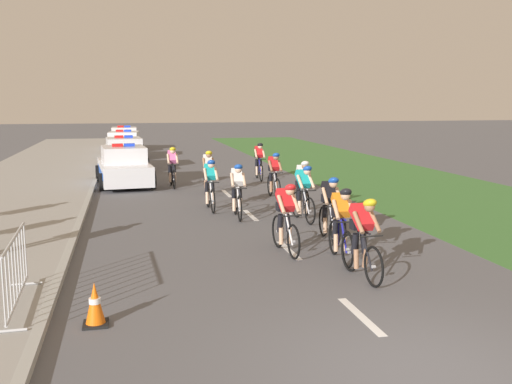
% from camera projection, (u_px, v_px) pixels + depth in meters
% --- Properties ---
extents(ground_plane, '(160.00, 160.00, 0.00)m').
position_uv_depth(ground_plane, '(426.00, 376.00, 6.88)').
color(ground_plane, '#56565B').
extents(sidewalk_slab, '(5.15, 60.00, 0.12)m').
position_uv_depth(sidewalk_slab, '(9.00, 199.00, 18.86)').
color(sidewalk_slab, gray).
rests_on(sidewalk_slab, ground).
extents(kerb_edge, '(0.16, 60.00, 0.13)m').
position_uv_depth(kerb_edge, '(90.00, 196.00, 19.39)').
color(kerb_edge, '#9E9E99').
rests_on(kerb_edge, ground).
extents(grass_verge, '(7.00, 60.00, 0.01)m').
position_uv_depth(grass_verge, '(416.00, 187.00, 21.93)').
color(grass_verge, '#3D7033').
rests_on(grass_verge, ground).
extents(lane_markings_centre, '(0.14, 17.60, 0.01)m').
position_uv_depth(lane_markings_centre, '(289.00, 250.00, 12.64)').
color(lane_markings_centre, white).
rests_on(lane_markings_centre, ground).
extents(cyclist_lead, '(0.43, 1.72, 1.56)m').
position_uv_depth(cyclist_lead, '(362.00, 237.00, 10.49)').
color(cyclist_lead, black).
rests_on(cyclist_lead, ground).
extents(cyclist_second, '(0.44, 1.72, 1.56)m').
position_uv_depth(cyclist_second, '(341.00, 223.00, 11.68)').
color(cyclist_second, black).
rests_on(cyclist_second, ground).
extents(cyclist_third, '(0.44, 1.72, 1.56)m').
position_uv_depth(cyclist_third, '(286.00, 217.00, 12.28)').
color(cyclist_third, black).
rests_on(cyclist_third, ground).
extents(cyclist_fourth, '(0.43, 1.72, 1.56)m').
position_uv_depth(cyclist_fourth, '(330.00, 208.00, 13.33)').
color(cyclist_fourth, black).
rests_on(cyclist_fourth, ground).
extents(cyclist_fifth, '(0.44, 1.72, 1.56)m').
position_uv_depth(cyclist_fifth, '(303.00, 192.00, 15.58)').
color(cyclist_fifth, black).
rests_on(cyclist_fifth, ground).
extents(cyclist_sixth, '(0.43, 1.72, 1.56)m').
position_uv_depth(cyclist_sixth, '(237.00, 190.00, 15.97)').
color(cyclist_sixth, black).
rests_on(cyclist_sixth, ground).
extents(cyclist_seventh, '(0.42, 1.72, 1.56)m').
position_uv_depth(cyclist_seventh, '(210.00, 184.00, 17.11)').
color(cyclist_seventh, black).
rests_on(cyclist_seventh, ground).
extents(cyclist_eighth, '(0.44, 1.72, 1.56)m').
position_uv_depth(cyclist_eighth, '(303.00, 186.00, 16.80)').
color(cyclist_eighth, black).
rests_on(cyclist_eighth, ground).
extents(cyclist_ninth, '(0.42, 1.72, 1.56)m').
position_uv_depth(cyclist_ninth, '(274.00, 174.00, 19.33)').
color(cyclist_ninth, black).
rests_on(cyclist_ninth, ground).
extents(cyclist_tenth, '(0.42, 1.72, 1.56)m').
position_uv_depth(cyclist_tenth, '(208.00, 171.00, 20.13)').
color(cyclist_tenth, black).
rests_on(cyclist_tenth, ground).
extents(cyclist_eleventh, '(0.42, 1.72, 1.56)m').
position_uv_depth(cyclist_eleventh, '(172.00, 166.00, 21.66)').
color(cyclist_eleventh, black).
rests_on(cyclist_eleventh, ground).
extents(cyclist_twelfth, '(0.43, 1.72, 1.56)m').
position_uv_depth(cyclist_twelfth, '(259.00, 161.00, 23.75)').
color(cyclist_twelfth, black).
rests_on(cyclist_twelfth, ground).
extents(police_car_nearest, '(2.29, 4.54, 1.59)m').
position_uv_depth(police_car_nearest, '(124.00, 167.00, 22.36)').
color(police_car_nearest, silver).
rests_on(police_car_nearest, ground).
extents(police_car_second, '(2.22, 4.51, 1.59)m').
position_uv_depth(police_car_second, '(124.00, 155.00, 27.57)').
color(police_car_second, silver).
rests_on(police_car_second, ground).
extents(police_car_third, '(2.27, 4.53, 1.59)m').
position_uv_depth(police_car_third, '(124.00, 146.00, 32.95)').
color(police_car_third, white).
rests_on(police_car_third, ground).
extents(police_car_furthest, '(2.02, 4.41, 1.59)m').
position_uv_depth(police_car_furthest, '(124.00, 139.00, 38.26)').
color(police_car_furthest, white).
rests_on(police_car_furthest, ground).
extents(crowd_barrier_front, '(0.58, 2.32, 1.07)m').
position_uv_depth(crowd_barrier_front, '(16.00, 272.00, 8.79)').
color(crowd_barrier_front, '#B7BABF').
rests_on(crowd_barrier_front, sidewalk_slab).
extents(traffic_cone_near, '(0.36, 0.36, 0.64)m').
position_uv_depth(traffic_cone_near, '(95.00, 305.00, 8.38)').
color(traffic_cone_near, black).
rests_on(traffic_cone_near, ground).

